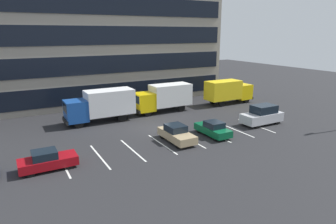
{
  "coord_description": "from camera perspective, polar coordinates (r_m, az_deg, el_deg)",
  "views": [
    {
      "loc": [
        -12.96,
        -26.22,
        9.52
      ],
      "look_at": [
        1.88,
        0.47,
        1.4
      ],
      "focal_mm": 31.99,
      "sensor_mm": 36.0,
      "label": 1
    }
  ],
  "objects": [
    {
      "name": "sedan_maroon",
      "position": [
        23.31,
        -22.0,
        -8.56
      ],
      "size": [
        3.99,
        1.67,
        1.43
      ],
      "color": "maroon",
      "rests_on": "ground_plane"
    },
    {
      "name": "lot_markings",
      "position": [
        27.15,
        1.47,
        -5.63
      ],
      "size": [
        19.74,
        5.4,
        0.01
      ],
      "color": "silver",
      "rests_on": "ground_plane"
    },
    {
      "name": "box_truck_yellow",
      "position": [
        36.78,
        -0.79,
        2.93
      ],
      "size": [
        7.27,
        2.41,
        3.37
      ],
      "color": "yellow",
      "rests_on": "ground_plane"
    },
    {
      "name": "sedan_tan",
      "position": [
        26.96,
        1.63,
        -4.17
      ],
      "size": [
        1.77,
        4.23,
        1.51
      ],
      "color": "tan",
      "rests_on": "ground_plane"
    },
    {
      "name": "box_truck_blue",
      "position": [
        33.29,
        -12.61,
        1.41
      ],
      "size": [
        7.52,
        2.49,
        3.49
      ],
      "color": "#194799",
      "rests_on": "ground_plane"
    },
    {
      "name": "box_truck_yellow_all",
      "position": [
        41.88,
        11.4,
        4.01
      ],
      "size": [
        6.98,
        2.31,
        3.24
      ],
      "color": "yellow",
      "rests_on": "ground_plane"
    },
    {
      "name": "sedan_forest",
      "position": [
        28.78,
        8.57,
        -3.19
      ],
      "size": [
        1.66,
        3.95,
        1.42
      ],
      "color": "#0C5933",
      "rests_on": "ground_plane"
    },
    {
      "name": "office_building",
      "position": [
        46.09,
        -12.97,
        11.64
      ],
      "size": [
        34.08,
        13.74,
        14.4
      ],
      "color": "gray",
      "rests_on": "ground_plane"
    },
    {
      "name": "suv_silver",
      "position": [
        33.43,
        17.53,
        -0.57
      ],
      "size": [
        4.61,
        1.95,
        2.09
      ],
      "color": "silver",
      "rests_on": "ground_plane"
    },
    {
      "name": "ground_plane",
      "position": [
        30.76,
        -2.64,
        -3.15
      ],
      "size": [
        120.0,
        120.0,
        0.0
      ],
      "primitive_type": "plane",
      "color": "#262628"
    }
  ]
}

